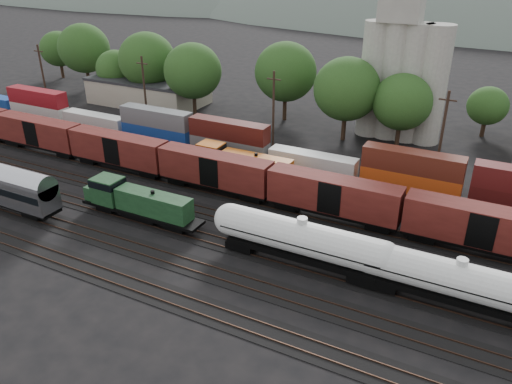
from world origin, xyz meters
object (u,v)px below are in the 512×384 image
at_px(green_locomotive, 135,201).
at_px(tank_car_a, 301,239).
at_px(orange_locomotive, 238,163).
at_px(grain_silo, 403,68).

relative_size(green_locomotive, tank_car_a, 0.81).
xyz_separation_m(orange_locomotive, grain_silo, (14.76, 26.00, 8.93)).
height_order(tank_car_a, grain_silo, grain_silo).
relative_size(tank_car_a, orange_locomotive, 1.16).
height_order(orange_locomotive, grain_silo, grain_silo).
distance_m(orange_locomotive, grain_silo, 31.20).
xyz_separation_m(green_locomotive, orange_locomotive, (4.85, 15.00, -0.01)).
height_order(green_locomotive, tank_car_a, tank_car_a).
relative_size(tank_car_a, grain_silo, 0.65).
distance_m(tank_car_a, orange_locomotive, 21.45).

